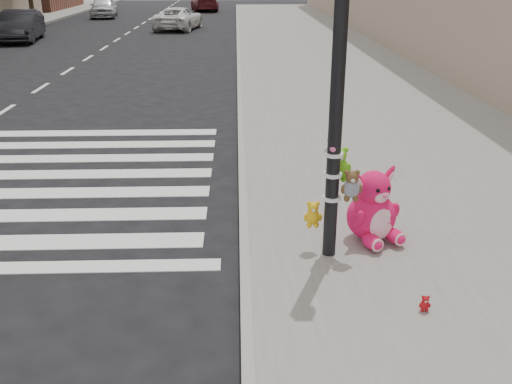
{
  "coord_description": "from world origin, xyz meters",
  "views": [
    {
      "loc": [
        1.48,
        -4.49,
        3.49
      ],
      "look_at": [
        1.71,
        2.37,
        0.75
      ],
      "focal_mm": 40.0,
      "sensor_mm": 36.0,
      "label": 1
    }
  ],
  "objects_px": {
    "red_teddy": "(425,303)",
    "signal_pole": "(337,123)",
    "pink_bunny": "(373,211)",
    "car_white_near": "(178,18)",
    "car_dark_far": "(20,26)"
  },
  "relations": [
    {
      "from": "signal_pole",
      "to": "car_white_near",
      "type": "height_order",
      "value": "signal_pole"
    },
    {
      "from": "car_white_near",
      "to": "car_dark_far",
      "type": "bearing_deg",
      "value": 45.13
    },
    {
      "from": "red_teddy",
      "to": "car_dark_far",
      "type": "bearing_deg",
      "value": 121.83
    },
    {
      "from": "signal_pole",
      "to": "car_white_near",
      "type": "distance_m",
      "value": 28.35
    },
    {
      "from": "red_teddy",
      "to": "car_dark_far",
      "type": "relative_size",
      "value": 0.04
    },
    {
      "from": "signal_pole",
      "to": "pink_bunny",
      "type": "distance_m",
      "value": 1.44
    },
    {
      "from": "pink_bunny",
      "to": "car_dark_far",
      "type": "height_order",
      "value": "car_dark_far"
    },
    {
      "from": "signal_pole",
      "to": "car_dark_far",
      "type": "height_order",
      "value": "signal_pole"
    },
    {
      "from": "car_white_near",
      "to": "red_teddy",
      "type": "bearing_deg",
      "value": 109.54
    },
    {
      "from": "signal_pole",
      "to": "pink_bunny",
      "type": "relative_size",
      "value": 4.0
    },
    {
      "from": "signal_pole",
      "to": "car_dark_far",
      "type": "relative_size",
      "value": 0.89
    },
    {
      "from": "pink_bunny",
      "to": "car_dark_far",
      "type": "xyz_separation_m",
      "value": [
        -12.24,
        22.45,
        0.19
      ]
    },
    {
      "from": "signal_pole",
      "to": "red_teddy",
      "type": "relative_size",
      "value": 21.74
    },
    {
      "from": "red_teddy",
      "to": "signal_pole",
      "type": "bearing_deg",
      "value": 125.13
    },
    {
      "from": "signal_pole",
      "to": "car_white_near",
      "type": "xyz_separation_m",
      "value": [
        -4.47,
        27.97,
        -1.19
      ]
    }
  ]
}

